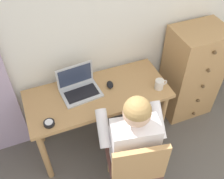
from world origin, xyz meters
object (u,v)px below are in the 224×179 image
(laptop, at_px, (79,87))
(coffee_mug, at_px, (159,84))
(chair, at_px, (135,165))
(person_seated, at_px, (130,133))
(computer_mouse, at_px, (110,85))
(desk, at_px, (98,101))
(desk_clock, at_px, (49,123))
(dresser, at_px, (191,73))

(laptop, bearing_deg, coffee_mug, -18.40)
(chair, xyz_separation_m, person_seated, (0.03, 0.18, 0.18))
(person_seated, distance_m, computer_mouse, 0.52)
(computer_mouse, bearing_deg, chair, -79.71)
(person_seated, height_order, computer_mouse, person_seated)
(desk, height_order, coffee_mug, coffee_mug)
(desk, distance_m, coffee_mug, 0.59)
(computer_mouse, bearing_deg, desk_clock, -144.55)
(dresser, distance_m, desk_clock, 1.61)
(dresser, bearing_deg, computer_mouse, -177.52)
(desk, xyz_separation_m, coffee_mug, (0.54, -0.15, 0.16))
(coffee_mug, bearing_deg, desk_clock, -177.49)
(person_seated, bearing_deg, chair, -99.72)
(dresser, xyz_separation_m, coffee_mug, (-0.55, -0.23, 0.24))
(laptop, distance_m, desk_clock, 0.43)
(person_seated, xyz_separation_m, desk_clock, (-0.59, 0.28, 0.08))
(dresser, xyz_separation_m, desk_clock, (-1.57, -0.28, 0.20))
(laptop, bearing_deg, desk, -29.79)
(coffee_mug, bearing_deg, chair, -132.53)
(computer_mouse, bearing_deg, person_seated, -77.77)
(dresser, distance_m, laptop, 1.26)
(desk, relative_size, person_seated, 1.10)
(desk, xyz_separation_m, person_seated, (0.12, -0.47, 0.04))
(person_seated, height_order, desk_clock, person_seated)
(person_seated, distance_m, coffee_mug, 0.55)
(dresser, distance_m, chair, 1.25)
(laptop, distance_m, coffee_mug, 0.73)
(chair, xyz_separation_m, laptop, (-0.23, 0.73, 0.30))
(laptop, bearing_deg, chair, -72.53)
(desk, xyz_separation_m, laptop, (-0.14, 0.08, 0.16))
(person_seated, relative_size, desk_clock, 13.09)
(chair, height_order, desk_clock, chair)
(dresser, relative_size, computer_mouse, 10.80)
(desk, bearing_deg, coffee_mug, -15.06)
(desk_clock, xyz_separation_m, coffee_mug, (1.02, 0.04, 0.03))
(desk_clock, bearing_deg, coffee_mug, 2.51)
(desk, height_order, laptop, laptop)
(dresser, bearing_deg, person_seated, -150.49)
(coffee_mug, bearing_deg, dresser, 22.88)
(desk, distance_m, desk_clock, 0.53)
(laptop, bearing_deg, computer_mouse, -7.85)
(desk, distance_m, person_seated, 0.48)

